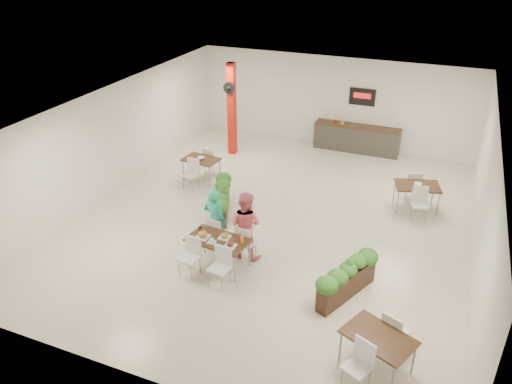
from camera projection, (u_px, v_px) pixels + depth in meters
ground at (275, 220)px, 13.63m from camera, size 12.00×12.00×0.00m
room_shell at (276, 152)px, 12.70m from camera, size 10.10×12.10×3.22m
red_column at (232, 109)px, 16.99m from camera, size 0.40×0.41×3.20m
service_counter at (357, 138)px, 17.71m from camera, size 3.00×0.64×2.20m
main_table at (218, 243)px, 11.45m from camera, size 1.48×1.75×0.92m
diner_man at (215, 220)px, 12.03m from camera, size 0.64×0.46×1.64m
diner_woman at (245, 225)px, 11.75m from camera, size 0.90×0.74×1.71m
planter_left at (222, 198)px, 13.71m from camera, size 0.94×1.73×0.95m
planter_right at (347, 277)px, 10.56m from camera, size 0.96×1.72×0.95m
side_table_a at (201, 163)px, 15.50m from camera, size 1.17×1.66×0.92m
side_table_b at (417, 189)px, 13.88m from camera, size 1.37×1.67×0.92m
side_table_c at (378, 342)px, 8.72m from camera, size 1.42×1.65×0.92m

